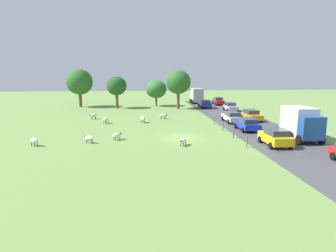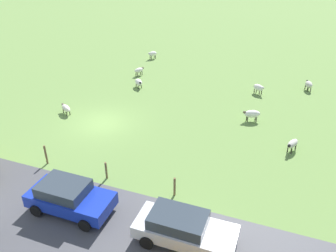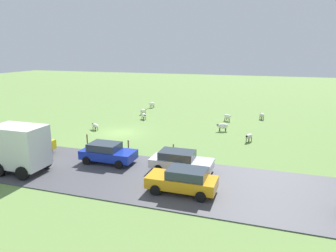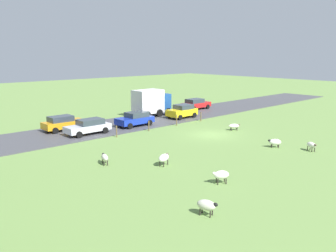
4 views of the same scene
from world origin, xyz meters
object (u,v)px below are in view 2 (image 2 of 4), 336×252
car_7 (69,197)px  sheep_4 (292,144)px  sheep_7 (252,114)px  sheep_2 (139,70)px  car_4 (183,228)px  sheep_0 (259,88)px  sheep_6 (153,54)px  sheep_3 (66,108)px  sheep_1 (139,82)px  sheep_5 (309,84)px

car_7 → sheep_4: bearing=133.2°
car_7 → sheep_7: bearing=150.7°
sheep_2 → sheep_4: bearing=59.4°
car_4 → sheep_0: bearing=176.9°
sheep_6 → car_4: car_4 is taller
sheep_3 → sheep_7: size_ratio=0.94×
sheep_0 → sheep_1: sheep_0 is taller
sheep_3 → sheep_5: bearing=123.0°
sheep_4 → sheep_5: bearing=175.6°
sheep_3 → sheep_7: 14.07m
sheep_5 → car_7: (20.13, -10.95, 0.32)m
sheep_4 → car_7: (9.50, -10.13, 0.34)m
sheep_0 → car_4: car_4 is taller
sheep_2 → sheep_4: (8.69, 14.69, 0.01)m
car_7 → car_4: bearing=90.2°
sheep_2 → car_7: car_7 is taller
sheep_4 → sheep_7: sheep_7 is taller
sheep_6 → car_4: size_ratio=0.23×
sheep_0 → sheep_2: size_ratio=0.99×
sheep_7 → sheep_6: bearing=-130.7°
sheep_3 → sheep_5: (-11.29, 17.38, 0.07)m
sheep_0 → sheep_3: bearing=-56.1°
sheep_1 → sheep_5: sheep_5 is taller
sheep_1 → sheep_6: size_ratio=1.08×
sheep_1 → sheep_2: 2.95m
sheep_1 → car_4: 18.06m
sheep_2 → sheep_7: size_ratio=0.85×
sheep_7 → sheep_5: bearing=152.8°
sheep_4 → sheep_6: (-13.81, -15.40, 0.03)m
car_4 → sheep_7: bearing=174.7°
sheep_7 → car_4: 12.69m
sheep_3 → sheep_4: bearing=92.3°
sheep_2 → sheep_7: (5.53, 11.67, 0.05)m
sheep_2 → car_4: (18.17, 10.51, 0.32)m
sheep_0 → sheep_5: (-2.32, 4.04, -0.02)m
sheep_5 → car_4: car_4 is taller
sheep_1 → sheep_3: (6.65, -3.07, -0.01)m
sheep_3 → sheep_5: sheep_5 is taller
sheep_7 → car_4: size_ratio=0.29×
sheep_0 → sheep_1: bearing=-77.3°
sheep_2 → sheep_6: sheep_6 is taller
sheep_0 → car_4: bearing=-3.1°
sheep_6 → sheep_2: bearing=7.9°
sheep_1 → sheep_7: 10.85m
sheep_0 → sheep_1: 10.53m
sheep_1 → sheep_7: bearing=74.9°
sheep_5 → sheep_2: bearing=-82.9°
sheep_2 → car_4: size_ratio=0.25×
sheep_3 → car_4: size_ratio=0.28×
sheep_4 → sheep_6: 20.69m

